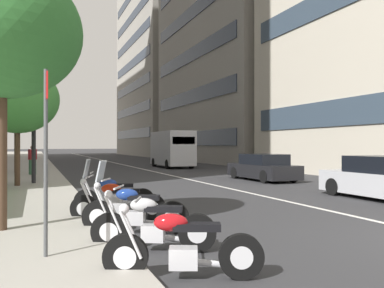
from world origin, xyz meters
TOP-DOWN VIEW (x-y plane):
  - lane_centre_stripe at (35.00, 0.00)m, footprint 110.00×0.16m
  - motorcycle_second_in_row at (0.34, 5.69)m, footprint 0.96×2.06m
  - motorcycle_nearest_camera at (1.89, 5.68)m, footprint 1.06×1.99m
  - motorcycle_by_sign_pole at (3.37, 5.66)m, footprint 1.06×2.05m
  - motorcycle_mid_row at (4.75, 5.74)m, footprint 0.84×2.17m
  - motorcycle_under_tarp at (6.16, 5.55)m, footprint 0.76×2.11m
  - car_far_down_avenue at (5.44, -3.26)m, footprint 4.18×1.83m
  - car_lead_in_lane at (13.18, -3.37)m, footprint 4.47×1.91m
  - delivery_van_ahead at (26.23, -2.80)m, footprint 5.52×2.18m
  - parking_sign_by_curb at (1.61, 7.38)m, footprint 0.32×0.06m
  - street_lamp_with_banners at (14.14, 7.35)m, footprint 1.26×2.00m
  - street_tree_by_lamp_post at (3.93, 8.15)m, footprint 3.11×3.11m
  - street_tree_near_plaza_corner at (13.17, 8.23)m, footprint 3.32×3.32m
  - street_tree_mid_sidewalk at (21.95, 8.64)m, footprint 2.74×2.74m
  - pedestrian_on_plaza at (19.70, 7.69)m, footprint 0.42×0.48m
  - office_tower_far_left_down_avenue at (35.97, -17.02)m, footprint 24.17×17.90m
  - office_tower_mid_left at (64.66, -16.07)m, footprint 27.32×16.01m

SIDE VIEW (x-z plane):
  - lane_centre_stripe at x=35.00m, z-range 0.00..0.01m
  - motorcycle_second_in_row at x=0.34m, z-range -0.13..0.95m
  - motorcycle_under_tarp at x=6.16m, z-range -0.13..0.96m
  - motorcycle_nearest_camera at x=1.89m, z-range -0.13..0.97m
  - motorcycle_mid_row at x=4.75m, z-range -0.30..1.18m
  - motorcycle_by_sign_pole at x=3.37m, z-range -0.30..1.19m
  - car_lead_in_lane at x=13.18m, z-range -0.04..1.31m
  - car_far_down_avenue at x=5.44m, z-range -0.04..1.40m
  - pedestrian_on_plaza at x=19.70m, z-range 0.16..1.81m
  - delivery_van_ahead at x=26.23m, z-range 0.09..3.01m
  - parking_sign_by_curb at x=1.61m, z-range 0.42..3.20m
  - street_tree_near_plaza_corner at x=13.17m, z-range 1.21..6.17m
  - street_tree_by_lamp_post at x=3.93m, z-range 1.42..6.63m
  - street_tree_mid_sidewalk at x=21.95m, z-range 1.52..6.63m
  - street_lamp_with_banners at x=14.14m, z-range 0.95..9.70m
  - office_tower_far_left_down_avenue at x=35.97m, z-range 0.00..31.52m
  - office_tower_mid_left at x=64.66m, z-range 0.00..47.27m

